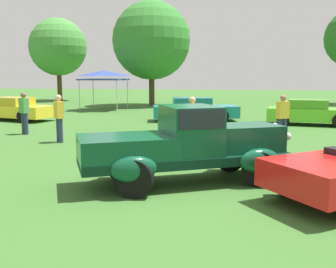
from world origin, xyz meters
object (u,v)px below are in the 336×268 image
Objects in this scene: spectator_between_cars at (59,117)px; spectator_by_row at (282,117)px; show_car_yellow at (14,109)px; spectator_far_side at (192,121)px; show_car_lime at (311,112)px; show_car_teal at (195,110)px; spectator_near_truck at (24,112)px; canopy_tent_left_field at (104,75)px; feature_pickup_truck at (186,144)px.

spectator_by_row is (7.76, 1.28, 0.00)m from spectator_between_cars.
show_car_yellow is at bearing 159.50° from spectator_by_row.
spectator_far_side reaches higher than show_car_yellow.
spectator_by_row is at bearing -109.28° from show_car_lime.
spectator_by_row is at bearing -58.94° from show_car_teal.
spectator_between_cars is (5.48, -6.23, 0.31)m from show_car_yellow.
show_car_teal is 8.60m from spectator_near_truck.
spectator_far_side is (-2.99, -1.81, 0.00)m from spectator_by_row.
show_car_teal is at bearing 121.06° from spectator_by_row.
show_car_teal is 9.08m from canopy_tent_left_field.
spectator_far_side is at bearing 94.57° from feature_pickup_truck.
show_car_yellow is at bearing 134.46° from feature_pickup_truck.
show_car_lime is 13.02m from spectator_near_truck.
spectator_near_truck is at bearing -136.91° from show_car_teal.
spectator_near_truck is at bearing -55.09° from show_car_yellow.
canopy_tent_left_field reaches higher than feature_pickup_truck.
spectator_far_side is 15.72m from canopy_tent_left_field.
show_car_yellow is 1.00× the size of show_car_teal.
spectator_near_truck is 0.59× the size of canopy_tent_left_field.
spectator_far_side is at bearing -6.35° from spectator_between_cars.
show_car_yellow is at bearing 124.91° from spectator_near_truck.
feature_pickup_truck is 1.02× the size of show_car_yellow.
spectator_between_cars is at bearing -35.52° from spectator_near_truck.
canopy_tent_left_field is at bearing 114.12° from feature_pickup_truck.
show_car_lime is 14.16m from canopy_tent_left_field.
spectator_by_row is 0.59× the size of canopy_tent_left_field.
spectator_by_row reaches higher than show_car_teal.
show_car_lime is 5.85m from spectator_by_row.
show_car_yellow is at bearing -172.51° from show_car_teal.
feature_pickup_truck is at bearing -41.72° from spectator_between_cars.
spectator_near_truck is at bearing 163.07° from spectator_far_side.
spectator_by_row is at bearing -48.26° from canopy_tent_left_field.
feature_pickup_truck reaches higher than spectator_between_cars.
spectator_by_row is 3.50m from spectator_far_side.
feature_pickup_truck reaches higher than show_car_lime.
show_car_teal is 8.05m from spectator_far_side.
spectator_between_cars is (2.25, -1.61, 0.00)m from spectator_near_truck.
spectator_near_truck is 10.02m from spectator_by_row.
spectator_by_row is 15.98m from canopy_tent_left_field.
spectator_far_side reaches higher than show_car_teal.
canopy_tent_left_field reaches higher than spectator_near_truck.
spectator_near_truck is (-11.94, -5.19, 0.31)m from show_car_lime.
spectator_between_cars is at bearing -77.86° from canopy_tent_left_field.
feature_pickup_truck is 2.79× the size of spectator_near_truck.
spectator_between_cars is at bearing 138.28° from feature_pickup_truck.
spectator_near_truck reaches higher than show_car_teal.
feature_pickup_truck is 6.82m from spectator_between_cars.
canopy_tent_left_field is at bearing 140.41° from show_car_teal.
spectator_by_row is (2.67, 5.82, 0.04)m from feature_pickup_truck.
show_car_teal is at bearing 95.30° from spectator_far_side.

